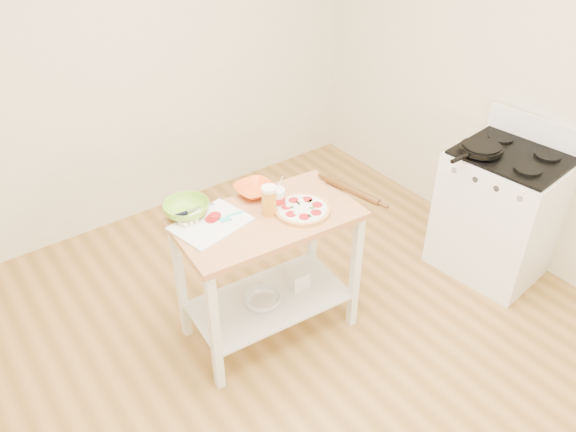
# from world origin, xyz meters

# --- Properties ---
(room_shell) EXTENTS (4.04, 4.54, 2.74)m
(room_shell) POSITION_xyz_m (0.00, 0.00, 1.35)
(room_shell) COLOR #B48642
(room_shell) RESTS_ON ground
(prep_island) EXTENTS (1.09, 0.66, 0.90)m
(prep_island) POSITION_xyz_m (0.01, 0.49, 0.64)
(prep_island) COLOR tan
(prep_island) RESTS_ON ground
(gas_stove) EXTENTS (0.69, 0.78, 1.11)m
(gas_stove) POSITION_xyz_m (1.69, 0.06, 0.47)
(gas_stove) COLOR white
(gas_stove) RESTS_ON ground
(skillet) EXTENTS (0.44, 0.28, 0.03)m
(skillet) POSITION_xyz_m (1.52, 0.20, 0.98)
(skillet) COLOR black
(skillet) RESTS_ON gas_stove
(pizza) EXTENTS (0.32, 0.32, 0.05)m
(pizza) POSITION_xyz_m (0.20, 0.41, 0.92)
(pizza) COLOR #E8AF63
(pizza) RESTS_ON prep_island
(cutting_board) EXTENTS (0.45, 0.37, 0.04)m
(cutting_board) POSITION_xyz_m (-0.29, 0.61, 0.91)
(cutting_board) COLOR white
(cutting_board) RESTS_ON prep_island
(spatula) EXTENTS (0.16, 0.05, 0.01)m
(spatula) POSITION_xyz_m (-0.17, 0.59, 0.92)
(spatula) COLOR #3EC9CD
(spatula) RESTS_ON cutting_board
(knife) EXTENTS (0.27, 0.04, 0.01)m
(knife) POSITION_xyz_m (-0.35, 0.77, 0.92)
(knife) COLOR silver
(knife) RESTS_ON cutting_board
(orange_bowl) EXTENTS (0.23, 0.23, 0.06)m
(orange_bowl) POSITION_xyz_m (0.08, 0.73, 0.93)
(orange_bowl) COLOR orange
(orange_bowl) RESTS_ON prep_island
(green_bowl) EXTENTS (0.33, 0.33, 0.08)m
(green_bowl) POSITION_xyz_m (-0.35, 0.77, 0.94)
(green_bowl) COLOR #84C631
(green_bowl) RESTS_ON prep_island
(beer_pint) EXTENTS (0.09, 0.09, 0.18)m
(beer_pint) POSITION_xyz_m (0.04, 0.51, 0.99)
(beer_pint) COLOR orange
(beer_pint) RESTS_ON prep_island
(yogurt_tub) EXTENTS (0.10, 0.10, 0.21)m
(yogurt_tub) POSITION_xyz_m (0.11, 0.53, 0.96)
(yogurt_tub) COLOR white
(yogurt_tub) RESTS_ON prep_island
(rolling_pin) EXTENTS (0.11, 0.40, 0.05)m
(rolling_pin) POSITION_xyz_m (0.55, 0.38, 0.92)
(rolling_pin) COLOR #563313
(rolling_pin) RESTS_ON prep_island
(shelf_glass_bowl) EXTENTS (0.29, 0.29, 0.07)m
(shelf_glass_bowl) POSITION_xyz_m (-0.05, 0.47, 0.30)
(shelf_glass_bowl) COLOR silver
(shelf_glass_bowl) RESTS_ON prep_island
(shelf_bin) EXTENTS (0.13, 0.13, 0.12)m
(shelf_bin) POSITION_xyz_m (0.23, 0.49, 0.32)
(shelf_bin) COLOR white
(shelf_bin) RESTS_ON prep_island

